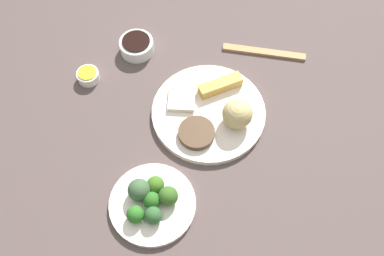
{
  "coord_description": "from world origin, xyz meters",
  "views": [
    {
      "loc": [
        0.62,
        0.13,
        0.99
      ],
      "look_at": [
        0.11,
        -0.0,
        0.06
      ],
      "focal_mm": 42.36,
      "sensor_mm": 36.0,
      "label": 1
    }
  ],
  "objects_px": {
    "broccoli_plate": "(153,204)",
    "chopsticks_pair": "(264,52)",
    "sauce_ramekin_hot_mustard": "(88,76)",
    "main_plate": "(208,113)",
    "soy_sauce_bowl": "(137,46)"
  },
  "relations": [
    {
      "from": "sauce_ramekin_hot_mustard",
      "to": "chopsticks_pair",
      "type": "distance_m",
      "value": 0.47
    },
    {
      "from": "sauce_ramekin_hot_mustard",
      "to": "chopsticks_pair",
      "type": "xyz_separation_m",
      "value": [
        -0.2,
        0.42,
        -0.01
      ]
    },
    {
      "from": "main_plate",
      "to": "soy_sauce_bowl",
      "type": "relative_size",
      "value": 3.11
    },
    {
      "from": "chopsticks_pair",
      "to": "sauce_ramekin_hot_mustard",
      "type": "bearing_deg",
      "value": -64.53
    },
    {
      "from": "soy_sauce_bowl",
      "to": "sauce_ramekin_hot_mustard",
      "type": "relative_size",
      "value": 1.58
    },
    {
      "from": "main_plate",
      "to": "sauce_ramekin_hot_mustard",
      "type": "relative_size",
      "value": 4.92
    },
    {
      "from": "broccoli_plate",
      "to": "chopsticks_pair",
      "type": "distance_m",
      "value": 0.52
    },
    {
      "from": "sauce_ramekin_hot_mustard",
      "to": "broccoli_plate",
      "type": "bearing_deg",
      "value": 42.62
    },
    {
      "from": "sauce_ramekin_hot_mustard",
      "to": "chopsticks_pair",
      "type": "relative_size",
      "value": 0.26
    },
    {
      "from": "main_plate",
      "to": "chopsticks_pair",
      "type": "xyz_separation_m",
      "value": [
        -0.23,
        0.1,
        -0.0
      ]
    },
    {
      "from": "main_plate",
      "to": "sauce_ramekin_hot_mustard",
      "type": "bearing_deg",
      "value": -94.19
    },
    {
      "from": "soy_sauce_bowl",
      "to": "sauce_ramekin_hot_mustard",
      "type": "bearing_deg",
      "value": -36.94
    },
    {
      "from": "main_plate",
      "to": "soy_sauce_bowl",
      "type": "height_order",
      "value": "soy_sauce_bowl"
    },
    {
      "from": "main_plate",
      "to": "sauce_ramekin_hot_mustard",
      "type": "distance_m",
      "value": 0.33
    },
    {
      "from": "chopsticks_pair",
      "to": "main_plate",
      "type": "bearing_deg",
      "value": -23.45
    }
  ]
}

